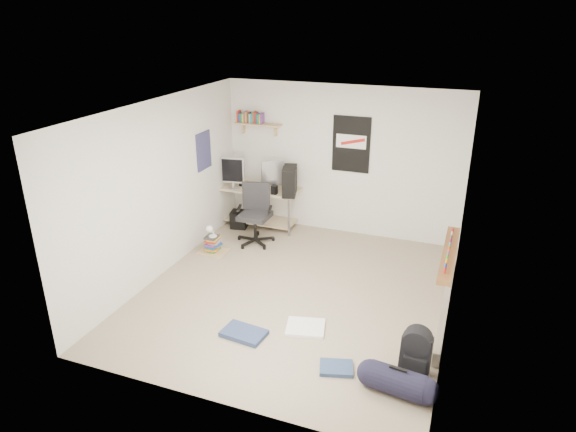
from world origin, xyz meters
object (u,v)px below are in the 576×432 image
(backpack, at_px, (416,355))
(book_stack, at_px, (213,243))
(duffel_bag, at_px, (397,382))
(office_chair, at_px, (255,215))
(desk, at_px, (257,205))

(backpack, bearing_deg, book_stack, 154.70)
(backpack, height_order, duffel_bag, duffel_bag)
(office_chair, bearing_deg, backpack, -55.47)
(backpack, bearing_deg, desk, 138.57)
(desk, height_order, book_stack, desk)
(desk, distance_m, office_chair, 0.79)
(office_chair, height_order, book_stack, office_chair)
(office_chair, bearing_deg, book_stack, -147.53)
(backpack, bearing_deg, duffel_bag, -103.43)
(backpack, relative_size, duffel_bag, 0.74)
(desk, xyz_separation_m, backpack, (3.19, -3.08, -0.16))
(desk, bearing_deg, backpack, -22.91)
(duffel_bag, bearing_deg, office_chair, 142.77)
(desk, distance_m, book_stack, 1.32)
(office_chair, distance_m, backpack, 3.75)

